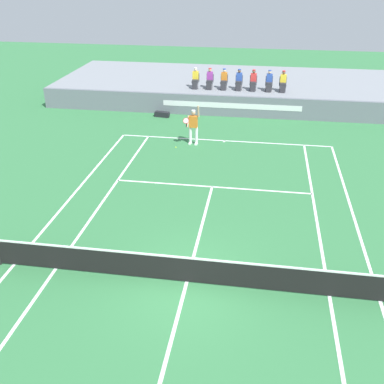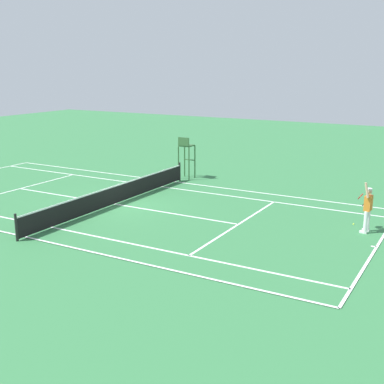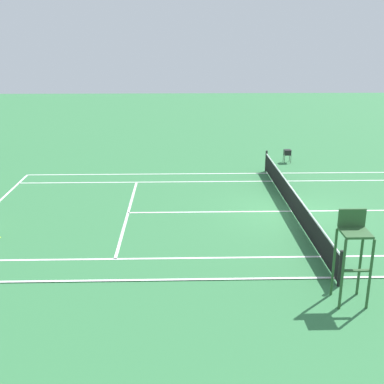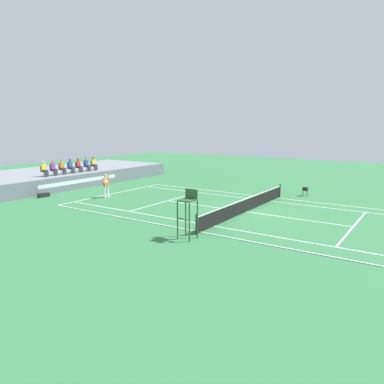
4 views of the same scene
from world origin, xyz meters
name	(u,v)px [view 2 (image 2 of 4)]	position (x,y,z in m)	size (l,w,h in m)	color
ground_plane	(115,205)	(0.00, 0.00, 0.00)	(80.00, 80.00, 0.00)	#337542
court	(115,204)	(0.00, 0.00, 0.01)	(11.08, 23.88, 0.03)	#337542
net	(115,194)	(0.00, 0.00, 0.52)	(11.98, 0.10, 1.07)	black
tennis_player	(367,208)	(-1.55, 11.19, 0.99)	(0.79, 0.62, 2.08)	white
tennis_ball	(353,224)	(-2.34, 10.55, 0.03)	(0.07, 0.07, 0.07)	#D1E533
umpire_chair	(186,152)	(-6.68, 0.00, 1.56)	(0.77, 0.77, 2.44)	#2D562D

